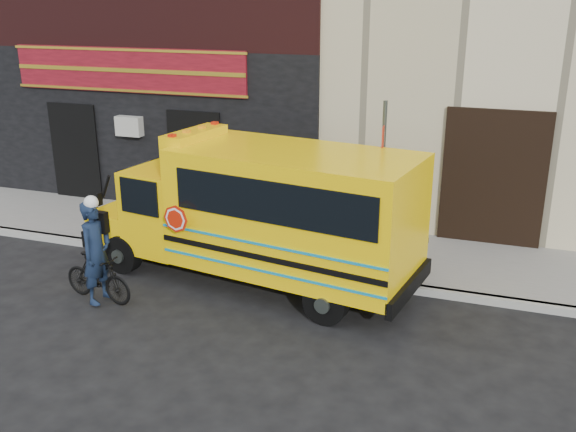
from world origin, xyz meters
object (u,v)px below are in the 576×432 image
Objects in this scene: sign_pole at (381,186)px; cyclist at (97,255)px; bicycle at (98,277)px; school_bus at (265,211)px.

sign_pole is 1.86× the size of cyclist.
sign_pole reaches higher than bicycle.
school_bus is at bearing -48.13° from bicycle.
cyclist reaches higher than bicycle.
sign_pole reaches higher than cyclist.
school_bus is 3.36m from bicycle.
cyclist is at bearing -144.28° from school_bus.
school_bus reaches higher than bicycle.
sign_pole is 5.62m from bicycle.
bicycle is at bearing -146.68° from school_bus.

